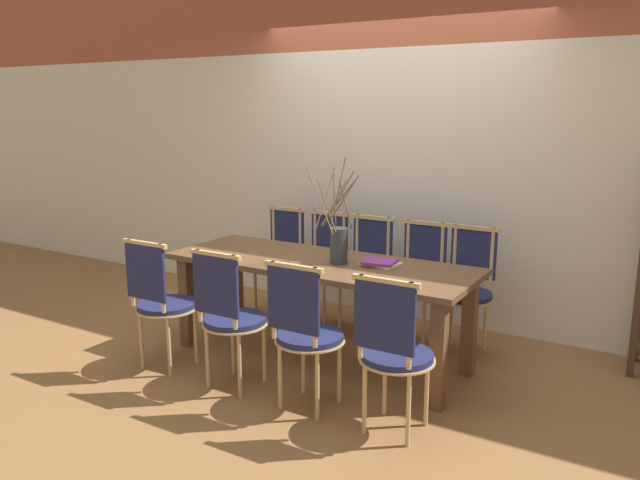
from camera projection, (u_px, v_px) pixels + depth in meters
ground_plane at (320, 358)px, 4.56m from camera, size 16.00×16.00×0.00m
wall_rear at (395, 131)px, 5.26m from camera, size 12.00×0.06×3.20m
dining_table at (320, 276)px, 4.43m from camera, size 2.22×0.80×0.74m
chair_near_leftend at (161, 299)px, 4.30m from camera, size 0.43×0.43×0.94m
chair_near_left at (230, 314)px, 3.99m from camera, size 0.43×0.43×0.94m
chair_near_center at (305, 330)px, 3.71m from camera, size 0.43×0.43×0.94m
chair_near_right at (394, 349)px, 3.42m from camera, size 0.43×0.43×0.94m
chair_far_leftend at (279, 258)px, 5.47m from camera, size 0.43×0.43×0.94m
chair_far_left at (322, 264)px, 5.25m from camera, size 0.43×0.43×0.94m
chair_far_center at (365, 270)px, 5.04m from camera, size 0.43×0.43×0.94m
chair_far_right at (418, 278)px, 4.82m from camera, size 0.43×0.43×0.94m
chair_far_rightend at (467, 285)px, 4.62m from camera, size 0.43×0.43×0.94m
vase_centerpiece at (339, 243)px, 4.31m from camera, size 0.30×0.39×0.73m
book_stack at (380, 263)px, 4.28m from camera, size 0.27×0.23×0.04m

